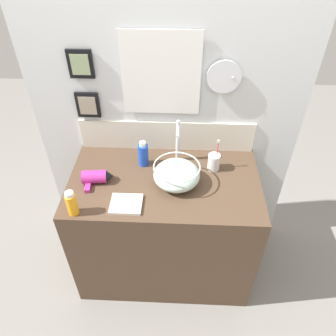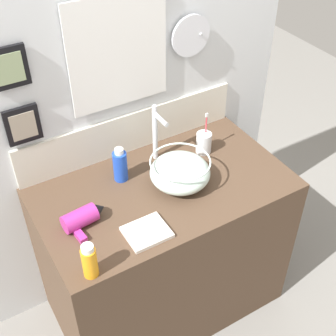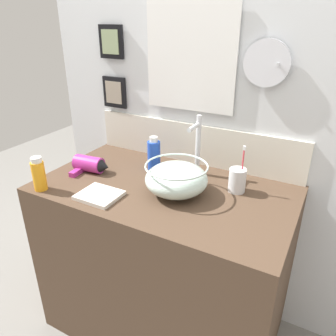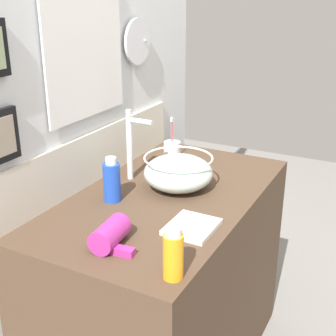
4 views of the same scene
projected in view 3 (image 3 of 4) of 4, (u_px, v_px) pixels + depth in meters
ground_plane at (165, 322)px, 1.81m from camera, size 6.00×6.00×0.00m
vanity_counter at (164, 262)px, 1.63m from camera, size 1.13×0.64×0.84m
back_panel at (198, 93)px, 1.58m from camera, size 1.66×0.09×2.39m
glass_bowl_sink at (176, 179)px, 1.38m from camera, size 0.27×0.27×0.13m
faucet at (197, 142)px, 1.50m from camera, size 0.02×0.12×0.29m
hair_drier at (91, 165)px, 1.58m from camera, size 0.19×0.15×0.08m
toothbrush_cup at (237, 180)px, 1.40m from camera, size 0.07×0.07×0.21m
shampoo_bottle at (39, 174)px, 1.41m from camera, size 0.06×0.06×0.15m
soap_dispenser at (154, 155)px, 1.59m from camera, size 0.06×0.06×0.17m
hand_towel at (99, 195)px, 1.37m from camera, size 0.17×0.15×0.02m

